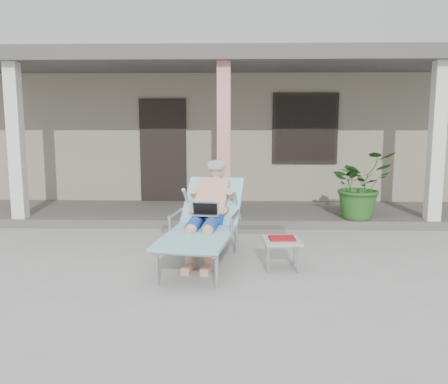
{
  "coord_description": "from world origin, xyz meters",
  "views": [
    {
      "loc": [
        0.22,
        -5.75,
        1.81
      ],
      "look_at": [
        0.05,
        0.6,
        0.85
      ],
      "focal_mm": 38.0,
      "sensor_mm": 36.0,
      "label": 1
    }
  ],
  "objects": [
    {
      "name": "side_table",
      "position": [
        0.78,
        -0.1,
        0.34
      ],
      "size": [
        0.48,
        0.48,
        0.4
      ],
      "rotation": [
        0.0,
        0.0,
        0.08
      ],
      "color": "#ACABA7",
      "rests_on": "ground"
    },
    {
      "name": "potted_palm",
      "position": [
        2.31,
        2.28,
        0.73
      ],
      "size": [
        1.3,
        1.23,
        1.16
      ],
      "primitive_type": "imported",
      "rotation": [
        0.0,
        0.0,
        0.37
      ],
      "color": "#26591E",
      "rests_on": "porch_deck"
    },
    {
      "name": "lounger",
      "position": [
        -0.18,
        0.23,
        0.83
      ],
      "size": [
        1.07,
        2.13,
        1.35
      ],
      "rotation": [
        0.0,
        0.0,
        -0.15
      ],
      "color": "#B7B7BC",
      "rests_on": "ground"
    },
    {
      "name": "ground",
      "position": [
        0.0,
        0.0,
        0.0
      ],
      "size": [
        60.0,
        60.0,
        0.0
      ],
      "primitive_type": "plane",
      "color": "#9E9E99",
      "rests_on": "ground"
    },
    {
      "name": "porch_overhang",
      "position": [
        0.0,
        2.95,
        2.79
      ],
      "size": [
        10.0,
        2.3,
        2.85
      ],
      "color": "silver",
      "rests_on": "porch_deck"
    },
    {
      "name": "house",
      "position": [
        0.0,
        6.5,
        1.67
      ],
      "size": [
        10.4,
        5.4,
        3.3
      ],
      "color": "gray",
      "rests_on": "ground"
    },
    {
      "name": "porch_deck",
      "position": [
        0.0,
        3.0,
        0.07
      ],
      "size": [
        10.0,
        2.0,
        0.15
      ],
      "primitive_type": "cube",
      "color": "#605B56",
      "rests_on": "ground"
    },
    {
      "name": "porch_step",
      "position": [
        0.0,
        1.85,
        0.04
      ],
      "size": [
        2.0,
        0.3,
        0.07
      ],
      "primitive_type": "cube",
      "color": "#605B56",
      "rests_on": "ground"
    }
  ]
}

